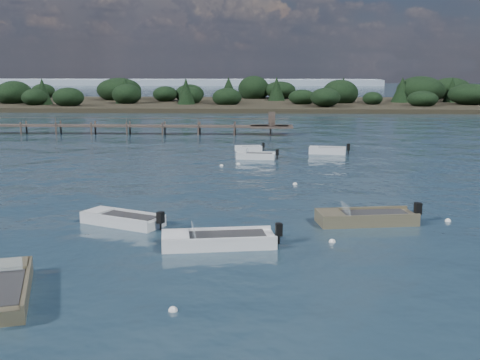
{
  "coord_description": "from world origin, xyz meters",
  "views": [
    {
      "loc": [
        3.39,
        -23.32,
        8.14
      ],
      "look_at": [
        1.73,
        14.0,
        1.0
      ],
      "focal_mm": 45.0,
      "sensor_mm": 36.0,
      "label": 1
    }
  ],
  "objects_px": {
    "dinghy_near_olive": "(1,293)",
    "dinghy_mid_white_b": "(366,220)",
    "tender_far_white": "(248,149)",
    "jetty": "(58,126)",
    "dinghy_mid_grey": "(123,221)",
    "tender_far_grey_b": "(327,152)",
    "dinghy_mid_white_a": "(218,242)",
    "dinghy_extra_a": "(256,157)"
  },
  "relations": [
    {
      "from": "dinghy_near_olive",
      "to": "tender_far_grey_b",
      "type": "xyz_separation_m",
      "value": [
        15.12,
        36.16,
        0.0
      ]
    },
    {
      "from": "dinghy_mid_white_b",
      "to": "dinghy_mid_white_a",
      "type": "bearing_deg",
      "value": -149.59
    },
    {
      "from": "tender_far_white",
      "to": "jetty",
      "type": "bearing_deg",
      "value": 149.72
    },
    {
      "from": "dinghy_near_olive",
      "to": "tender_far_grey_b",
      "type": "bearing_deg",
      "value": 67.32
    },
    {
      "from": "dinghy_mid_grey",
      "to": "tender_far_grey_b",
      "type": "height_order",
      "value": "tender_far_grey_b"
    },
    {
      "from": "dinghy_mid_white_b",
      "to": "tender_far_white",
      "type": "bearing_deg",
      "value": 104.55
    },
    {
      "from": "tender_far_white",
      "to": "dinghy_mid_grey",
      "type": "bearing_deg",
      "value": -101.67
    },
    {
      "from": "dinghy_mid_white_b",
      "to": "dinghy_extra_a",
      "type": "bearing_deg",
      "value": 105.74
    },
    {
      "from": "dinghy_mid_white_a",
      "to": "jetty",
      "type": "xyz_separation_m",
      "value": [
        -22.94,
        44.89,
        0.82
      ]
    },
    {
      "from": "dinghy_mid_white_b",
      "to": "dinghy_mid_white_a",
      "type": "height_order",
      "value": "dinghy_mid_white_b"
    },
    {
      "from": "dinghy_mid_white_b",
      "to": "jetty",
      "type": "relative_size",
      "value": 0.09
    },
    {
      "from": "dinghy_mid_grey",
      "to": "dinghy_extra_a",
      "type": "relative_size",
      "value": 1.24
    },
    {
      "from": "dinghy_mid_white_a",
      "to": "dinghy_mid_grey",
      "type": "bearing_deg",
      "value": 145.92
    },
    {
      "from": "dinghy_near_olive",
      "to": "dinghy_mid_white_b",
      "type": "relative_size",
      "value": 1.02
    },
    {
      "from": "tender_far_grey_b",
      "to": "jetty",
      "type": "distance_m",
      "value": 34.46
    },
    {
      "from": "dinghy_mid_white_a",
      "to": "dinghy_mid_white_b",
      "type": "bearing_deg",
      "value": 30.41
    },
    {
      "from": "jetty",
      "to": "tender_far_grey_b",
      "type": "bearing_deg",
      "value": -26.42
    },
    {
      "from": "tender_far_grey_b",
      "to": "jetty",
      "type": "height_order",
      "value": "jetty"
    },
    {
      "from": "dinghy_mid_white_a",
      "to": "jetty",
      "type": "distance_m",
      "value": 50.42
    },
    {
      "from": "dinghy_extra_a",
      "to": "tender_far_grey_b",
      "type": "bearing_deg",
      "value": 26.09
    },
    {
      "from": "dinghy_mid_white_b",
      "to": "dinghy_mid_white_a",
      "type": "xyz_separation_m",
      "value": [
        -7.43,
        -4.36,
        -0.01
      ]
    },
    {
      "from": "dinghy_mid_white_b",
      "to": "tender_far_grey_b",
      "type": "xyz_separation_m",
      "value": [
        0.48,
        25.2,
        0.0
      ]
    },
    {
      "from": "dinghy_extra_a",
      "to": "dinghy_mid_white_a",
      "type": "xyz_separation_m",
      "value": [
        -1.25,
        -26.3,
        0.02
      ]
    },
    {
      "from": "dinghy_mid_white_b",
      "to": "tender_far_grey_b",
      "type": "bearing_deg",
      "value": 88.91
    },
    {
      "from": "dinghy_mid_grey",
      "to": "dinghy_mid_white_a",
      "type": "xyz_separation_m",
      "value": [
        5.26,
        -3.56,
        0.01
      ]
    },
    {
      "from": "dinghy_extra_a",
      "to": "dinghy_mid_white_b",
      "type": "height_order",
      "value": "dinghy_mid_white_b"
    },
    {
      "from": "tender_far_grey_b",
      "to": "dinghy_mid_white_b",
      "type": "bearing_deg",
      "value": -91.09
    },
    {
      "from": "dinghy_extra_a",
      "to": "tender_far_white",
      "type": "distance_m",
      "value": 4.99
    },
    {
      "from": "dinghy_near_olive",
      "to": "jetty",
      "type": "relative_size",
      "value": 0.09
    },
    {
      "from": "dinghy_mid_white_b",
      "to": "tender_far_white",
      "type": "xyz_separation_m",
      "value": [
        -6.98,
        26.87,
        -0.04
      ]
    },
    {
      "from": "dinghy_mid_white_b",
      "to": "tender_far_grey_b",
      "type": "height_order",
      "value": "dinghy_mid_white_b"
    },
    {
      "from": "dinghy_mid_white_a",
      "to": "tender_far_white",
      "type": "xyz_separation_m",
      "value": [
        0.45,
        31.23,
        -0.03
      ]
    },
    {
      "from": "dinghy_extra_a",
      "to": "tender_far_grey_b",
      "type": "xyz_separation_m",
      "value": [
        6.66,
        3.26,
        0.03
      ]
    },
    {
      "from": "dinghy_mid_grey",
      "to": "dinghy_near_olive",
      "type": "distance_m",
      "value": 10.35
    },
    {
      "from": "dinghy_mid_white_b",
      "to": "dinghy_mid_grey",
      "type": "bearing_deg",
      "value": -176.4
    },
    {
      "from": "tender_far_grey_b",
      "to": "dinghy_near_olive",
      "type": "bearing_deg",
      "value": -112.68
    },
    {
      "from": "tender_far_grey_b",
      "to": "jetty",
      "type": "relative_size",
      "value": 0.06
    },
    {
      "from": "jetty",
      "to": "dinghy_mid_white_a",
      "type": "bearing_deg",
      "value": -62.93
    },
    {
      "from": "tender_far_white",
      "to": "dinghy_near_olive",
      "type": "bearing_deg",
      "value": -101.45
    },
    {
      "from": "dinghy_extra_a",
      "to": "dinghy_mid_white_b",
      "type": "distance_m",
      "value": 22.79
    },
    {
      "from": "dinghy_mid_grey",
      "to": "tender_far_grey_b",
      "type": "xyz_separation_m",
      "value": [
        13.17,
        26.0,
        0.02
      ]
    },
    {
      "from": "dinghy_extra_a",
      "to": "jetty",
      "type": "relative_size",
      "value": 0.06
    }
  ]
}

